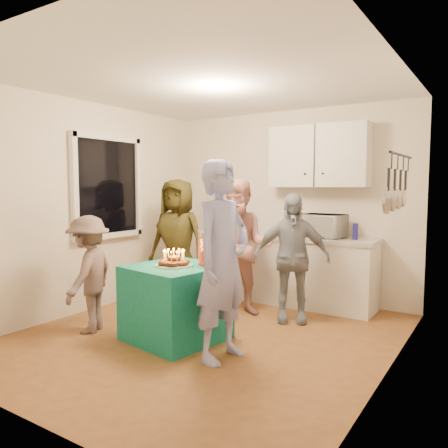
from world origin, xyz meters
The scene contains 19 objects.
floor centered at (0.00, 0.00, 0.00)m, with size 4.00×4.00×0.00m, color brown.
ceiling centered at (0.00, 0.00, 2.60)m, with size 4.00×4.00×0.00m, color white.
back_wall centered at (0.00, 2.00, 1.30)m, with size 3.60×3.60×0.00m, color silver.
left_wall centered at (-1.80, 0.00, 1.30)m, with size 4.00×4.00×0.00m, color silver.
right_wall centered at (1.80, 0.00, 1.30)m, with size 4.00×4.00×0.00m, color silver.
window_night centered at (-1.77, 0.30, 1.55)m, with size 0.04×1.00×1.20m, color black.
counter centered at (0.20, 1.70, 0.43)m, with size 2.20×0.58×0.86m, color white.
countertop centered at (0.20, 1.70, 0.89)m, with size 2.24×0.62×0.05m, color beige.
upper_cabinet centered at (0.50, 1.85, 1.95)m, with size 1.30×0.30×0.80m, color white.
pot_rack centered at (1.72, 0.70, 1.60)m, with size 0.12×1.00×0.60m, color black.
microwave centered at (0.63, 1.70, 1.06)m, with size 0.54×0.36×0.30m, color white.
party_table centered at (-0.20, -0.24, 0.38)m, with size 0.85×0.85×0.76m, color #127966.
donut_cake centered at (-0.20, -0.27, 0.85)m, with size 0.38×0.38×0.18m, color #381C0C, non-canonical shape.
punch_jar centered at (0.05, -0.02, 0.93)m, with size 0.22×0.22×0.34m, color #AC1C0D.
man_birthday centered at (0.47, -0.40, 0.90)m, with size 0.66×0.43×1.80m, color #9FA7E8.
woman_back_left centered at (-1.11, 0.92, 0.83)m, with size 0.81×0.53×1.66m, color #524B17.
woman_back_center centered at (-0.10, 0.87, 0.83)m, with size 0.81×0.63×1.66m, color #C86868.
woman_back_right centered at (0.53, 0.95, 0.74)m, with size 0.87×0.36×1.48m, color #101F38.
child_near_left centered at (-1.13, -0.56, 0.63)m, with size 0.81×0.47×1.25m, color brown.
Camera 1 is at (2.57, -3.64, 1.57)m, focal length 35.00 mm.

